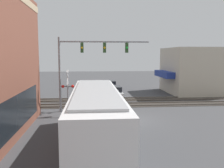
{
  "coord_description": "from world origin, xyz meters",
  "views": [
    {
      "loc": [
        -19.28,
        3.06,
        5.17
      ],
      "look_at": [
        4.93,
        0.98,
        2.34
      ],
      "focal_mm": 40.0,
      "sensor_mm": 36.0,
      "label": 1
    }
  ],
  "objects_px": {
    "crossing_signal": "(68,86)",
    "parked_car_blue": "(110,85)",
    "city_bus": "(96,116)",
    "pedestrian_at_crossing": "(80,100)",
    "parked_car_white": "(114,92)"
  },
  "relations": [
    {
      "from": "crossing_signal",
      "to": "parked_car_blue",
      "type": "height_order",
      "value": "crossing_signal"
    },
    {
      "from": "city_bus",
      "to": "parked_car_blue",
      "type": "relative_size",
      "value": 2.57
    },
    {
      "from": "crossing_signal",
      "to": "pedestrian_at_crossing",
      "type": "distance_m",
      "value": 1.76
    },
    {
      "from": "city_bus",
      "to": "parked_car_blue",
      "type": "xyz_separation_m",
      "value": [
        23.72,
        -2.6,
        -1.18
      ]
    },
    {
      "from": "crossing_signal",
      "to": "parked_car_white",
      "type": "bearing_deg",
      "value": -34.75
    },
    {
      "from": "city_bus",
      "to": "crossing_signal",
      "type": "relative_size",
      "value": 3.15
    },
    {
      "from": "crossing_signal",
      "to": "parked_car_blue",
      "type": "bearing_deg",
      "value": -19.25
    },
    {
      "from": "pedestrian_at_crossing",
      "to": "parked_car_blue",
      "type": "bearing_deg",
      "value": -15.97
    },
    {
      "from": "crossing_signal",
      "to": "parked_car_white",
      "type": "distance_m",
      "value": 8.87
    },
    {
      "from": "parked_car_white",
      "to": "city_bus",
      "type": "bearing_deg",
      "value": 171.13
    },
    {
      "from": "city_bus",
      "to": "parked_car_white",
      "type": "bearing_deg",
      "value": -8.87
    },
    {
      "from": "city_bus",
      "to": "parked_car_white",
      "type": "xyz_separation_m",
      "value": [
        16.66,
        -2.6,
        -1.17
      ]
    },
    {
      "from": "parked_car_white",
      "to": "pedestrian_at_crossing",
      "type": "xyz_separation_m",
      "value": [
        -6.67,
        3.93,
        0.3
      ]
    },
    {
      "from": "crossing_signal",
      "to": "parked_car_blue",
      "type": "relative_size",
      "value": 0.82
    },
    {
      "from": "city_bus",
      "to": "pedestrian_at_crossing",
      "type": "xyz_separation_m",
      "value": [
        9.98,
        1.33,
        -0.87
      ]
    }
  ]
}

